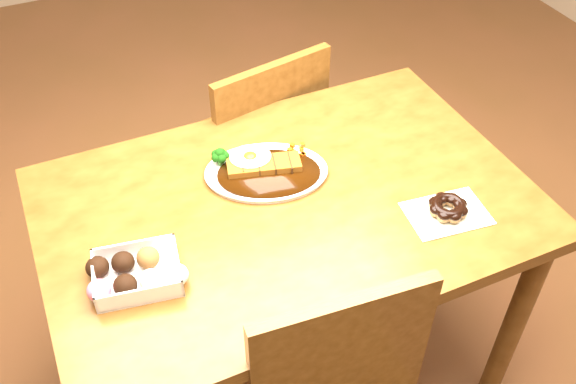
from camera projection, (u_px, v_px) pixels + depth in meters
name	position (u px, v px, depth m)	size (l,w,h in m)	color
ground	(288.00, 366.00, 2.10)	(6.00, 6.00, 0.00)	brown
table	(288.00, 228.00, 1.65)	(1.20, 0.80, 0.75)	#533010
chair_far	(253.00, 149.00, 2.16)	(0.49, 0.49, 0.87)	#533010
katsu_curry_plate	(264.00, 169.00, 1.65)	(0.37, 0.31, 0.06)	white
donut_box	(135.00, 273.00, 1.38)	(0.21, 0.17, 0.05)	white
pon_de_ring	(448.00, 208.00, 1.54)	(0.21, 0.16, 0.04)	silver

